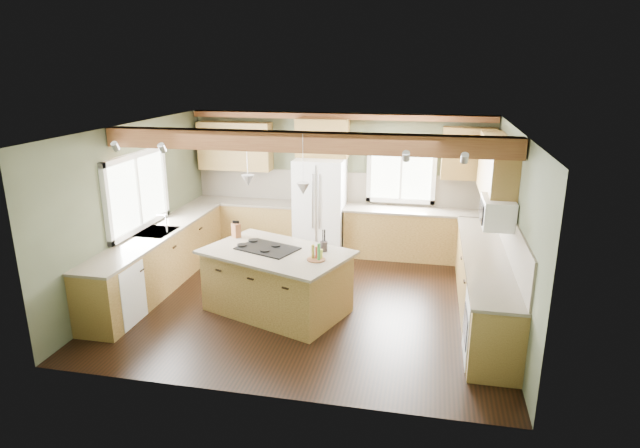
# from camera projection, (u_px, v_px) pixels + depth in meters

# --- Properties ---
(floor) EXTENTS (5.60, 5.60, 0.00)m
(floor) POSITION_uv_depth(u_px,v_px,m) (311.00, 300.00, 8.14)
(floor) COLOR black
(floor) RESTS_ON ground
(ceiling) EXTENTS (5.60, 5.60, 0.00)m
(ceiling) POSITION_uv_depth(u_px,v_px,m) (310.00, 128.00, 7.39)
(ceiling) COLOR silver
(ceiling) RESTS_ON wall_back
(wall_back) EXTENTS (5.60, 0.00, 5.60)m
(wall_back) POSITION_uv_depth(u_px,v_px,m) (340.00, 182.00, 10.11)
(wall_back) COLOR #3F4631
(wall_back) RESTS_ON ground
(wall_left) EXTENTS (0.00, 5.00, 5.00)m
(wall_left) POSITION_uv_depth(u_px,v_px,m) (135.00, 208.00, 8.31)
(wall_left) COLOR #3F4631
(wall_left) RESTS_ON ground
(wall_right) EXTENTS (0.00, 5.00, 5.00)m
(wall_right) POSITION_uv_depth(u_px,v_px,m) (512.00, 230.00, 7.22)
(wall_right) COLOR #3F4631
(wall_right) RESTS_ON ground
(ceiling_beam) EXTENTS (5.55, 0.26, 0.26)m
(ceiling_beam) POSITION_uv_depth(u_px,v_px,m) (303.00, 142.00, 7.01)
(ceiling_beam) COLOR #5B2D1A
(ceiling_beam) RESTS_ON ceiling
(soffit_trim) EXTENTS (5.55, 0.20, 0.10)m
(soffit_trim) POSITION_uv_depth(u_px,v_px,m) (339.00, 116.00, 9.66)
(soffit_trim) COLOR #5B2D1A
(soffit_trim) RESTS_ON ceiling
(backsplash_back) EXTENTS (5.58, 0.03, 0.58)m
(backsplash_back) POSITION_uv_depth(u_px,v_px,m) (339.00, 187.00, 10.12)
(backsplash_back) COLOR brown
(backsplash_back) RESTS_ON wall_back
(backsplash_right) EXTENTS (0.03, 3.70, 0.58)m
(backsplash_right) POSITION_uv_depth(u_px,v_px,m) (510.00, 235.00, 7.30)
(backsplash_right) COLOR brown
(backsplash_right) RESTS_ON wall_right
(base_cab_back_left) EXTENTS (2.02, 0.60, 0.88)m
(base_cab_back_left) POSITION_uv_depth(u_px,v_px,m) (246.00, 225.00, 10.43)
(base_cab_back_left) COLOR brown
(base_cab_back_left) RESTS_ON floor
(counter_back_left) EXTENTS (2.06, 0.64, 0.04)m
(counter_back_left) POSITION_uv_depth(u_px,v_px,m) (245.00, 202.00, 10.29)
(counter_back_left) COLOR #4F453A
(counter_back_left) RESTS_ON base_cab_back_left
(base_cab_back_right) EXTENTS (2.62, 0.60, 0.88)m
(base_cab_back_right) POSITION_uv_depth(u_px,v_px,m) (416.00, 235.00, 9.79)
(base_cab_back_right) COLOR brown
(base_cab_back_right) RESTS_ON floor
(counter_back_right) EXTENTS (2.66, 0.64, 0.04)m
(counter_back_right) POSITION_uv_depth(u_px,v_px,m) (418.00, 211.00, 9.66)
(counter_back_right) COLOR #4F453A
(counter_back_right) RESTS_ON base_cab_back_right
(base_cab_left) EXTENTS (0.60, 3.70, 0.88)m
(base_cab_left) POSITION_uv_depth(u_px,v_px,m) (159.00, 260.00, 8.55)
(base_cab_left) COLOR brown
(base_cab_left) RESTS_ON floor
(counter_left) EXTENTS (0.64, 3.74, 0.04)m
(counter_left) POSITION_uv_depth(u_px,v_px,m) (157.00, 233.00, 8.42)
(counter_left) COLOR #4F453A
(counter_left) RESTS_ON base_cab_left
(base_cab_right) EXTENTS (0.60, 3.70, 0.88)m
(base_cab_right) POSITION_uv_depth(u_px,v_px,m) (483.00, 285.00, 7.58)
(base_cab_right) COLOR brown
(base_cab_right) RESTS_ON floor
(counter_right) EXTENTS (0.64, 3.74, 0.04)m
(counter_right) POSITION_uv_depth(u_px,v_px,m) (486.00, 255.00, 7.44)
(counter_right) COLOR #4F453A
(counter_right) RESTS_ON base_cab_right
(upper_cab_back_left) EXTENTS (1.40, 0.35, 0.90)m
(upper_cab_back_left) POSITION_uv_depth(u_px,v_px,m) (235.00, 146.00, 10.15)
(upper_cab_back_left) COLOR brown
(upper_cab_back_left) RESTS_ON wall_back
(upper_cab_over_fridge) EXTENTS (0.96, 0.35, 0.70)m
(upper_cab_over_fridge) POSITION_uv_depth(u_px,v_px,m) (322.00, 138.00, 9.76)
(upper_cab_over_fridge) COLOR brown
(upper_cab_over_fridge) RESTS_ON wall_back
(upper_cab_right) EXTENTS (0.35, 2.20, 0.90)m
(upper_cab_right) POSITION_uv_depth(u_px,v_px,m) (496.00, 170.00, 7.91)
(upper_cab_right) COLOR brown
(upper_cab_right) RESTS_ON wall_right
(upper_cab_back_corner) EXTENTS (0.90, 0.35, 0.90)m
(upper_cab_back_corner) POSITION_uv_depth(u_px,v_px,m) (468.00, 154.00, 9.31)
(upper_cab_back_corner) COLOR brown
(upper_cab_back_corner) RESTS_ON wall_back
(window_left) EXTENTS (0.04, 1.60, 1.05)m
(window_left) POSITION_uv_depth(u_px,v_px,m) (137.00, 192.00, 8.28)
(window_left) COLOR white
(window_left) RESTS_ON wall_left
(window_back) EXTENTS (1.10, 0.04, 1.00)m
(window_back) POSITION_uv_depth(u_px,v_px,m) (401.00, 172.00, 9.80)
(window_back) COLOR white
(window_back) RESTS_ON wall_back
(sink) EXTENTS (0.50, 0.65, 0.03)m
(sink) POSITION_uv_depth(u_px,v_px,m) (157.00, 232.00, 8.41)
(sink) COLOR #262628
(sink) RESTS_ON counter_left
(faucet) EXTENTS (0.02, 0.02, 0.28)m
(faucet) POSITION_uv_depth(u_px,v_px,m) (167.00, 224.00, 8.34)
(faucet) COLOR #B2B2B7
(faucet) RESTS_ON sink
(dishwasher) EXTENTS (0.60, 0.60, 0.84)m
(dishwasher) POSITION_uv_depth(u_px,v_px,m) (114.00, 294.00, 7.33)
(dishwasher) COLOR white
(dishwasher) RESTS_ON floor
(oven) EXTENTS (0.60, 0.72, 0.84)m
(oven) POSITION_uv_depth(u_px,v_px,m) (492.00, 329.00, 6.36)
(oven) COLOR white
(oven) RESTS_ON floor
(microwave) EXTENTS (0.40, 0.70, 0.38)m
(microwave) POSITION_uv_depth(u_px,v_px,m) (498.00, 212.00, 7.15)
(microwave) COLOR white
(microwave) RESTS_ON wall_right
(pendant_left) EXTENTS (0.18, 0.18, 0.16)m
(pendant_left) POSITION_uv_depth(u_px,v_px,m) (248.00, 181.00, 7.50)
(pendant_left) COLOR #B2B2B7
(pendant_left) RESTS_ON ceiling
(pendant_right) EXTENTS (0.18, 0.18, 0.16)m
(pendant_right) POSITION_uv_depth(u_px,v_px,m) (303.00, 189.00, 7.02)
(pendant_right) COLOR #B2B2B7
(pendant_right) RESTS_ON ceiling
(refrigerator) EXTENTS (0.90, 0.74, 1.80)m
(refrigerator) POSITION_uv_depth(u_px,v_px,m) (320.00, 207.00, 9.93)
(refrigerator) COLOR white
(refrigerator) RESTS_ON floor
(island) EXTENTS (2.16, 1.74, 0.88)m
(island) POSITION_uv_depth(u_px,v_px,m) (277.00, 282.00, 7.68)
(island) COLOR brown
(island) RESTS_ON floor
(island_top) EXTENTS (2.32, 1.90, 0.04)m
(island_top) POSITION_uv_depth(u_px,v_px,m) (276.00, 252.00, 7.54)
(island_top) COLOR #4F453A
(island_top) RESTS_ON island
(cooktop) EXTENTS (0.95, 0.80, 0.02)m
(cooktop) POSITION_uv_depth(u_px,v_px,m) (267.00, 248.00, 7.61)
(cooktop) COLOR black
(cooktop) RESTS_ON island_top
(knife_block) EXTENTS (0.16, 0.16, 0.22)m
(knife_block) POSITION_uv_depth(u_px,v_px,m) (236.00, 230.00, 8.11)
(knife_block) COLOR brown
(knife_block) RESTS_ON island_top
(utensil_crock) EXTENTS (0.15, 0.15, 0.14)m
(utensil_crock) POSITION_uv_depth(u_px,v_px,m) (324.00, 246.00, 7.52)
(utensil_crock) COLOR #36312B
(utensil_crock) RESTS_ON island_top
(bottle_tray) EXTENTS (0.34, 0.34, 0.23)m
(bottle_tray) POSITION_uv_depth(u_px,v_px,m) (316.00, 252.00, 7.16)
(bottle_tray) COLOR brown
(bottle_tray) RESTS_ON island_top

